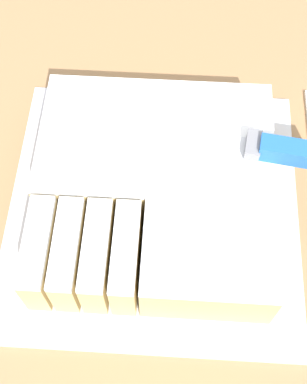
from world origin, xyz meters
The scene contains 5 objects.
ground_plane centered at (0.00, 0.00, 0.00)m, with size 8.00×8.00×0.00m, color #4C4742.
countertop centered at (0.00, 0.00, 0.46)m, with size 1.40×1.10×0.92m.
cake_board centered at (0.03, -0.04, 0.92)m, with size 0.34×0.34×0.01m.
cake centered at (0.04, -0.04, 0.96)m, with size 0.26×0.26×0.07m.
knife centered at (0.14, 0.00, 1.01)m, with size 0.34×0.07×0.02m.
Camera 1 is at (0.05, -0.32, 1.49)m, focal length 50.00 mm.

